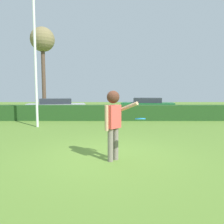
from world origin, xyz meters
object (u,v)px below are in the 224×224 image
Objects in this scene: frisbee at (139,119)px; parked_car_green at (146,105)px; lamppost at (34,49)px; person at (112,117)px; parked_car_silver at (55,106)px; birch_tree at (41,42)px.

frisbee is 0.05× the size of parked_car_green.
lamppost is at bearing -133.28° from parked_car_green.
person is 12.57m from parked_car_green.
parked_car_silver is at bearing 111.57° from person.
birch_tree is (-8.87, 1.40, 5.30)m from parked_car_green.
frisbee is at bearing -66.76° from parked_car_silver.
parked_car_silver and parked_car_green have the same top height.
lamppost is 0.96× the size of birch_tree.
parked_car_silver is 7.23m from parked_car_green.
parked_car_green is 10.43m from birch_tree.
person is 0.40× the size of parked_car_green.
parked_car_silver is 1.01× the size of parked_car_green.
parked_car_silver is 0.62× the size of birch_tree.
person is 15.67m from birch_tree.
birch_tree is (-6.61, 14.19, 4.85)m from frisbee.
person is 6.95m from lamppost.
parked_car_green is (2.26, 12.79, -0.46)m from frisbee.
birch_tree is (-1.83, 3.06, 5.30)m from parked_car_silver.
lamppost is (-3.74, 5.22, 2.67)m from person.
parked_car_silver is 6.39m from birch_tree.
person is 7.65× the size of frisbee.
parked_car_green is at bearing 76.82° from person.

